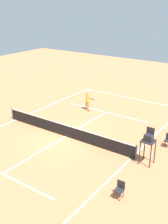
{
  "coord_description": "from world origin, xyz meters",
  "views": [
    {
      "loc": [
        -11.96,
        14.69,
        9.52
      ],
      "look_at": [
        0.53,
        -3.2,
        0.8
      ],
      "focal_mm": 45.03,
      "sensor_mm": 36.0,
      "label": 1
    }
  ],
  "objects_px": {
    "tennis_ball": "(97,117)",
    "courtside_chair_mid": "(168,140)",
    "umpire_chair": "(149,140)",
    "player_serving": "(88,100)",
    "courtside_chair_near": "(120,189)"
  },
  "relations": [
    {
      "from": "tennis_ball",
      "to": "courtside_chair_mid",
      "type": "distance_m",
      "value": 7.01
    },
    {
      "from": "tennis_ball",
      "to": "courtside_chair_near",
      "type": "height_order",
      "value": "courtside_chair_near"
    },
    {
      "from": "umpire_chair",
      "to": "courtside_chair_near",
      "type": "distance_m",
      "value": 4.02
    },
    {
      "from": "umpire_chair",
      "to": "courtside_chair_mid",
      "type": "xyz_separation_m",
      "value": [
        -0.32,
        -2.88,
        -1.07
      ]
    },
    {
      "from": "tennis_ball",
      "to": "courtside_chair_mid",
      "type": "xyz_separation_m",
      "value": [
        -6.82,
        1.56,
        0.5
      ]
    },
    {
      "from": "player_serving",
      "to": "courtside_chair_near",
      "type": "distance_m",
      "value": 12.59
    },
    {
      "from": "umpire_chair",
      "to": "tennis_ball",
      "type": "bearing_deg",
      "value": -34.37
    },
    {
      "from": "tennis_ball",
      "to": "courtside_chair_mid",
      "type": "bearing_deg",
      "value": 167.08
    },
    {
      "from": "player_serving",
      "to": "courtside_chair_near",
      "type": "xyz_separation_m",
      "value": [
        -8.38,
        9.38,
        -0.47
      ]
    },
    {
      "from": "player_serving",
      "to": "courtside_chair_mid",
      "type": "bearing_deg",
      "value": 87.87
    },
    {
      "from": "player_serving",
      "to": "umpire_chair",
      "type": "height_order",
      "value": "umpire_chair"
    },
    {
      "from": "umpire_chair",
      "to": "courtside_chair_mid",
      "type": "relative_size",
      "value": 2.54
    },
    {
      "from": "player_serving",
      "to": "umpire_chair",
      "type": "distance_m",
      "value": 9.91
    },
    {
      "from": "player_serving",
      "to": "umpire_chair",
      "type": "relative_size",
      "value": 0.7
    },
    {
      "from": "tennis_ball",
      "to": "player_serving",
      "type": "bearing_deg",
      "value": -31.7
    }
  ]
}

